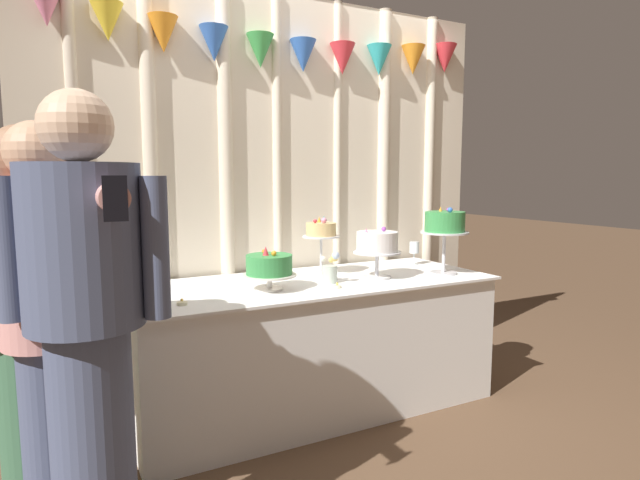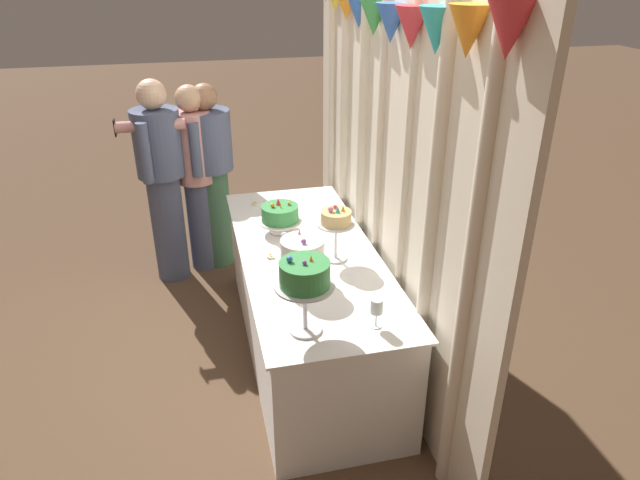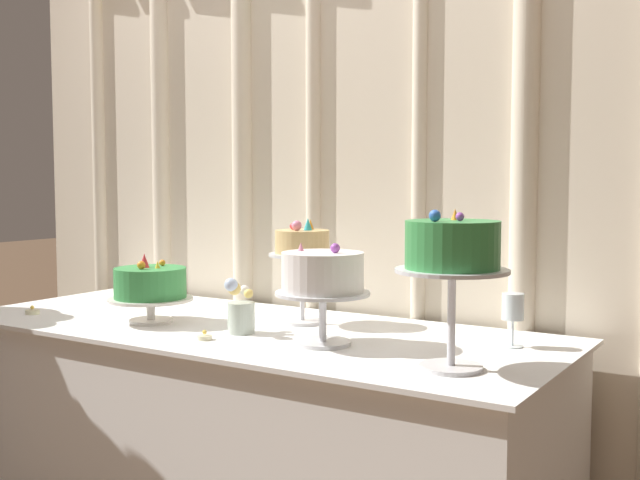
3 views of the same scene
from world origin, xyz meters
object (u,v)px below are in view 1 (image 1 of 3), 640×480
at_px(cake_display_midright, 377,244).
at_px(tealight_near_left, 337,286).
at_px(cake_display_rightmost, 445,225).
at_px(wine_glass, 414,248).
at_px(tealight_far_left, 182,303).
at_px(cake_table, 313,344).
at_px(guest_man_dark_suit, 33,322).
at_px(cake_display_midleft, 321,233).
at_px(cake_display_leftmost, 269,267).
at_px(flower_vase, 330,271).
at_px(guest_girl_blue_dress, 47,319).
at_px(guest_man_pink_jacket, 87,329).

relative_size(cake_display_midright, tealight_near_left, 6.53).
bearing_deg(cake_display_rightmost, cake_display_midright, 169.93).
distance_m(wine_glass, tealight_far_left, 1.73).
distance_m(cake_table, guest_man_dark_suit, 1.58).
height_order(cake_display_midleft, tealight_far_left, cake_display_midleft).
relative_size(tealight_near_left, guest_man_dark_suit, 0.03).
relative_size(cake_display_leftmost, tealight_near_left, 6.19).
xyz_separation_m(flower_vase, guest_girl_blue_dress, (-1.44, -0.54, 0.03)).
height_order(tealight_far_left, tealight_near_left, same).
bearing_deg(wine_glass, tealight_far_left, -166.66).
relative_size(cake_display_midright, guest_man_dark_suit, 0.20).
bearing_deg(guest_man_dark_suit, guest_man_pink_jacket, -66.82).
distance_m(cake_display_midright, guest_girl_blue_dress, 1.84).
bearing_deg(cake_display_midleft, flower_vase, -105.92).
distance_m(flower_vase, tealight_far_left, 0.88).
xyz_separation_m(cake_display_midright, tealight_near_left, (-0.35, -0.13, -0.20)).
xyz_separation_m(cake_display_rightmost, guest_girl_blue_dress, (-2.20, -0.46, -0.20)).
xyz_separation_m(guest_man_dark_suit, guest_man_pink_jacket, (0.16, -0.38, 0.05)).
bearing_deg(wine_glass, cake_display_midright, -150.62).
bearing_deg(cake_display_midright, flower_vase, 179.58).
height_order(tealight_near_left, guest_girl_blue_dress, guest_girl_blue_dress).
height_order(cake_display_leftmost, guest_man_dark_suit, guest_man_dark_suit).
xyz_separation_m(cake_display_rightmost, guest_man_pink_jacket, (-2.08, -0.71, -0.18)).
bearing_deg(cake_display_leftmost, guest_man_pink_jacket, -140.41).
xyz_separation_m(cake_display_leftmost, cake_display_midright, (0.70, 0.01, 0.08)).
relative_size(cake_display_leftmost, guest_man_dark_suit, 0.19).
xyz_separation_m(cake_table, tealight_near_left, (0.03, -0.24, 0.39)).
relative_size(cake_display_midright, tealight_far_left, 6.11).
bearing_deg(flower_vase, cake_display_rightmost, -6.11).
height_order(cake_display_midleft, guest_man_dark_suit, guest_man_dark_suit).
bearing_deg(guest_man_dark_suit, guest_girl_blue_dress, -69.41).
xyz_separation_m(cake_display_rightmost, wine_glass, (0.05, 0.36, -0.19)).
height_order(tealight_far_left, guest_man_dark_suit, guest_man_dark_suit).
xyz_separation_m(cake_display_leftmost, tealight_far_left, (-0.49, -0.11, -0.12)).
bearing_deg(cake_display_midleft, cake_display_midright, -46.37).
relative_size(guest_girl_blue_dress, guest_man_dark_suit, 1.00).
xyz_separation_m(cake_table, cake_display_rightmost, (0.82, -0.19, 0.69)).
bearing_deg(guest_girl_blue_dress, tealight_far_left, 36.21).
height_order(cake_display_midleft, guest_girl_blue_dress, guest_girl_blue_dress).
distance_m(cake_table, guest_girl_blue_dress, 1.60).
distance_m(cake_display_leftmost, cake_display_midleft, 0.54).
relative_size(cake_table, flower_vase, 11.47).
distance_m(tealight_far_left, guest_man_dark_suit, 0.68).
bearing_deg(tealight_near_left, cake_display_midright, 21.13).
bearing_deg(tealight_near_left, wine_glass, 26.10).
bearing_deg(guest_man_pink_jacket, wine_glass, 26.62).
relative_size(flower_vase, guest_girl_blue_dress, 0.12).
distance_m(wine_glass, tealight_near_left, 0.94).
relative_size(tealight_far_left, guest_girl_blue_dress, 0.03).
bearing_deg(cake_table, cake_display_midright, -16.26).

